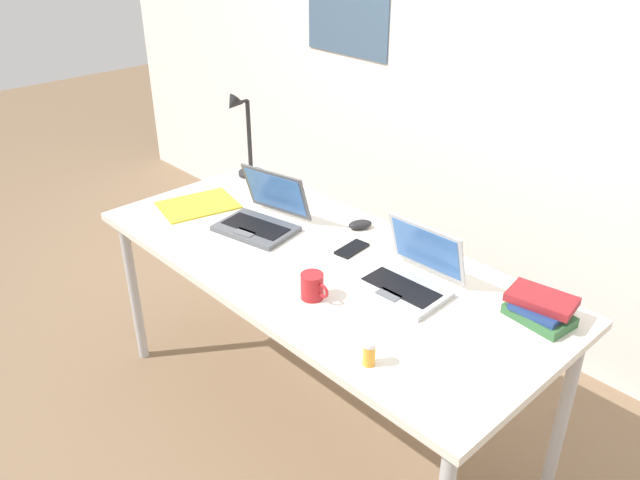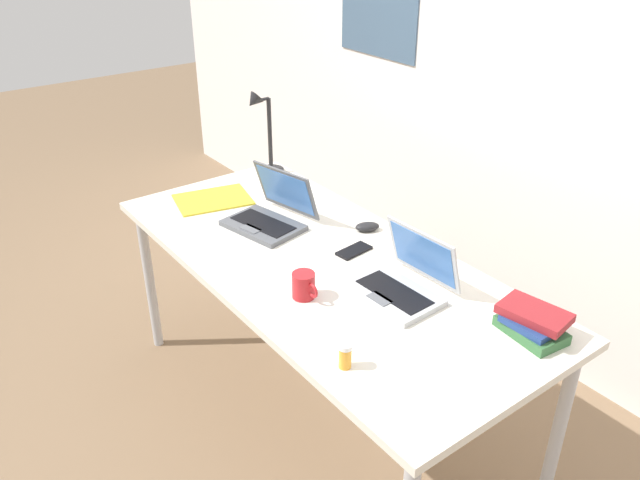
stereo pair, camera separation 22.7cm
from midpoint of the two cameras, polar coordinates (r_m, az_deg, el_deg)
The scene contains 12 objects.
ground_plane at distance 2.76m, azimuth -2.44°, elevation -15.20°, with size 12.00×12.00×0.00m, color #7A6047.
wall_back at distance 2.90m, azimuth 14.21°, elevation 15.60°, with size 6.00×0.13×2.60m.
desk at distance 2.34m, azimuth -2.78°, elevation -3.02°, with size 1.80×0.80×0.74m.
desk_lamp at distance 2.97m, azimuth -9.07°, elevation 9.07°, with size 0.12×0.18×0.40m.
laptop_back_right at distance 2.13m, azimuth 4.92°, elevation -3.36°, with size 0.30×0.27×0.21m.
laptop_near_mouse at distance 2.54m, azimuth -7.74°, elevation 1.98°, with size 0.35×0.33×0.22m.
computer_mouse at distance 2.52m, azimuth 1.03°, elevation 1.33°, with size 0.06×0.10×0.03m, color black.
cell_phone at distance 2.37m, azimuth 0.12°, elevation -0.86°, with size 0.06×0.14×0.01m, color black.
pill_bottle at distance 1.80m, azimuth 0.76°, elevation -10.10°, with size 0.04×0.04×0.08m.
book_stack at distance 2.06m, azimuth 16.05°, elevation -5.96°, with size 0.22×0.16×0.08m.
paper_folder_back_right at distance 2.78m, azimuth -13.12°, elevation 2.99°, with size 0.23×0.31×0.01m, color gold.
coffee_mug at distance 2.08m, azimuth -3.80°, elevation -4.22°, with size 0.11×0.08×0.09m.
Camera 1 is at (1.46, -1.37, 1.91)m, focal length 35.96 mm.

